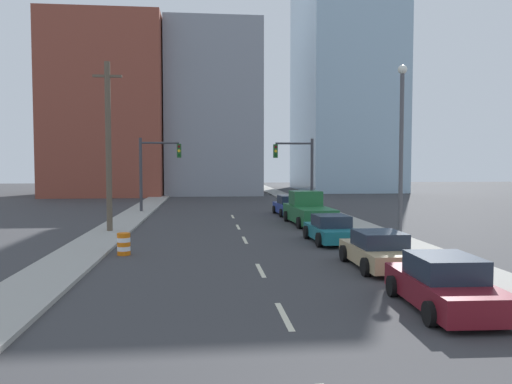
# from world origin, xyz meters

# --- Properties ---
(sidewalk_left) EXTENTS (2.31, 88.69, 0.15)m
(sidewalk_left) POSITION_xyz_m (-7.38, 44.34, 0.07)
(sidewalk_left) COLOR #9E9B93
(sidewalk_left) RESTS_ON ground
(sidewalk_right) EXTENTS (2.31, 88.69, 0.15)m
(sidewalk_right) POSITION_xyz_m (7.38, 44.34, 0.07)
(sidewalk_right) COLOR #9E9B93
(sidewalk_right) RESTS_ON ground
(lane_stripe_at_7m) EXTENTS (0.16, 2.40, 0.01)m
(lane_stripe_at_7m) POSITION_xyz_m (0.00, 7.19, 0.00)
(lane_stripe_at_7m) COLOR beige
(lane_stripe_at_7m) RESTS_ON ground
(lane_stripe_at_13m) EXTENTS (0.16, 2.40, 0.01)m
(lane_stripe_at_13m) POSITION_xyz_m (0.00, 12.75, 0.00)
(lane_stripe_at_13m) COLOR beige
(lane_stripe_at_13m) RESTS_ON ground
(lane_stripe_at_20m) EXTENTS (0.16, 2.40, 0.01)m
(lane_stripe_at_20m) POSITION_xyz_m (0.00, 20.14, 0.00)
(lane_stripe_at_20m) COLOR beige
(lane_stripe_at_20m) RESTS_ON ground
(lane_stripe_at_25m) EXTENTS (0.16, 2.40, 0.01)m
(lane_stripe_at_25m) POSITION_xyz_m (0.00, 25.49, 0.00)
(lane_stripe_at_25m) COLOR beige
(lane_stripe_at_25m) RESTS_ON ground
(lane_stripe_at_32m) EXTENTS (0.16, 2.40, 0.01)m
(lane_stripe_at_32m) POSITION_xyz_m (0.00, 31.70, 0.00)
(lane_stripe_at_32m) COLOR beige
(lane_stripe_at_32m) RESTS_ON ground
(building_brick_left) EXTENTS (14.00, 16.00, 21.64)m
(building_brick_left) POSITION_xyz_m (-14.11, 60.88, 10.82)
(building_brick_left) COLOR brown
(building_brick_left) RESTS_ON ground
(building_office_center) EXTENTS (12.00, 20.00, 21.69)m
(building_office_center) POSITION_xyz_m (-0.94, 64.88, 10.85)
(building_office_center) COLOR gray
(building_office_center) RESTS_ON ground
(building_glass_right) EXTENTS (13.00, 20.00, 40.68)m
(building_glass_right) POSITION_xyz_m (18.85, 68.88, 20.34)
(building_glass_right) COLOR #99B7CC
(building_glass_right) RESTS_ON ground
(traffic_signal_left) EXTENTS (3.34, 0.35, 6.01)m
(traffic_signal_left) POSITION_xyz_m (-6.24, 35.29, 3.83)
(traffic_signal_left) COLOR #38383D
(traffic_signal_left) RESTS_ON ground
(traffic_signal_right) EXTENTS (3.34, 0.35, 6.01)m
(traffic_signal_right) POSITION_xyz_m (5.86, 35.29, 3.83)
(traffic_signal_right) COLOR #38383D
(traffic_signal_right) RESTS_ON ground
(utility_pole_left_mid) EXTENTS (1.60, 0.32, 9.61)m
(utility_pole_left_mid) POSITION_xyz_m (-7.41, 23.47, 4.93)
(utility_pole_left_mid) COLOR brown
(utility_pole_left_mid) RESTS_ON ground
(traffic_barrel) EXTENTS (0.56, 0.56, 0.95)m
(traffic_barrel) POSITION_xyz_m (-5.51, 16.43, 0.47)
(traffic_barrel) COLOR orange
(traffic_barrel) RESTS_ON ground
(street_lamp) EXTENTS (0.44, 0.44, 8.65)m
(street_lamp) POSITION_xyz_m (7.42, 18.01, 5.00)
(street_lamp) COLOR #4C4C51
(street_lamp) RESTS_ON ground
(sedan_maroon) EXTENTS (2.26, 4.49, 1.46)m
(sedan_maroon) POSITION_xyz_m (4.38, 7.37, 0.66)
(sedan_maroon) COLOR maroon
(sedan_maroon) RESTS_ON ground
(sedan_tan) EXTENTS (2.18, 4.34, 1.37)m
(sedan_tan) POSITION_xyz_m (4.51, 12.78, 0.63)
(sedan_tan) COLOR tan
(sedan_tan) RESTS_ON ground
(sedan_teal) EXTENTS (2.20, 4.37, 1.37)m
(sedan_teal) POSITION_xyz_m (4.24, 18.96, 0.64)
(sedan_teal) COLOR #196B75
(sedan_teal) RESTS_ON ground
(pickup_truck_green) EXTENTS (2.66, 6.25, 2.13)m
(pickup_truck_green) POSITION_xyz_m (4.66, 26.55, 0.87)
(pickup_truck_green) COLOR #1E6033
(pickup_truck_green) RESTS_ON ground
(sedan_blue) EXTENTS (2.21, 4.78, 1.51)m
(sedan_blue) POSITION_xyz_m (4.42, 32.43, 0.68)
(sedan_blue) COLOR navy
(sedan_blue) RESTS_ON ground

